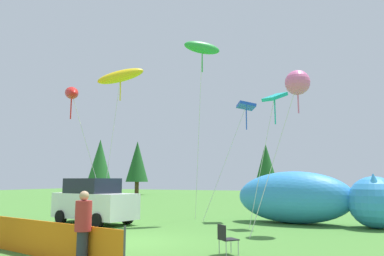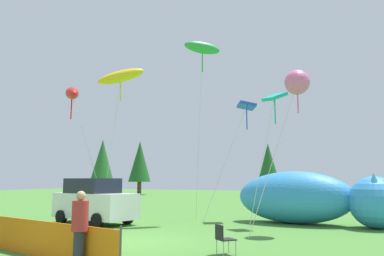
{
  "view_description": "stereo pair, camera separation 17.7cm",
  "coord_description": "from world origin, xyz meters",
  "px_view_note": "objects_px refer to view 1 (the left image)",
  "views": [
    {
      "loc": [
        7.25,
        -11.03,
        2.09
      ],
      "look_at": [
        -0.1,
        5.36,
        4.58
      ],
      "focal_mm": 35.0,
      "sensor_mm": 36.0,
      "label": 1
    },
    {
      "loc": [
        7.41,
        -10.96,
        2.09
      ],
      "look_at": [
        -0.1,
        5.36,
        4.58
      ],
      "focal_mm": 35.0,
      "sensor_mm": 36.0,
      "label": 2
    }
  ],
  "objects_px": {
    "kite_yellow_hero": "(121,77)",
    "kite_pink_octopus": "(297,83)",
    "folding_chair": "(226,237)",
    "kite_teal_diamond": "(274,99)",
    "kite_green_fish": "(202,49)",
    "spectator_in_black_shirt": "(83,226)",
    "parked_car": "(94,201)",
    "inflatable_cat": "(310,200)",
    "kite_red_lizard": "(72,93)",
    "kite_blue_box": "(246,108)"
  },
  "relations": [
    {
      "from": "spectator_in_black_shirt",
      "to": "kite_green_fish",
      "type": "distance_m",
      "value": 12.7
    },
    {
      "from": "folding_chair",
      "to": "spectator_in_black_shirt",
      "type": "height_order",
      "value": "spectator_in_black_shirt"
    },
    {
      "from": "kite_yellow_hero",
      "to": "kite_pink_octopus",
      "type": "height_order",
      "value": "kite_yellow_hero"
    },
    {
      "from": "parked_car",
      "to": "kite_red_lizard",
      "type": "height_order",
      "value": "kite_red_lizard"
    },
    {
      "from": "spectator_in_black_shirt",
      "to": "kite_red_lizard",
      "type": "distance_m",
      "value": 10.77
    },
    {
      "from": "kite_yellow_hero",
      "to": "kite_red_lizard",
      "type": "distance_m",
      "value": 2.63
    },
    {
      "from": "parked_car",
      "to": "spectator_in_black_shirt",
      "type": "xyz_separation_m",
      "value": [
        5.63,
        -7.41,
        -0.06
      ]
    },
    {
      "from": "parked_car",
      "to": "kite_teal_diamond",
      "type": "bearing_deg",
      "value": 30.08
    },
    {
      "from": "spectator_in_black_shirt",
      "to": "kite_blue_box",
      "type": "distance_m",
      "value": 12.98
    },
    {
      "from": "inflatable_cat",
      "to": "kite_blue_box",
      "type": "height_order",
      "value": "kite_blue_box"
    },
    {
      "from": "spectator_in_black_shirt",
      "to": "kite_green_fish",
      "type": "xyz_separation_m",
      "value": [
        -1.0,
        9.93,
        7.86
      ]
    },
    {
      "from": "kite_pink_octopus",
      "to": "kite_green_fish",
      "type": "bearing_deg",
      "value": 162.56
    },
    {
      "from": "spectator_in_black_shirt",
      "to": "kite_teal_diamond",
      "type": "distance_m",
      "value": 11.44
    },
    {
      "from": "folding_chair",
      "to": "kite_yellow_hero",
      "type": "distance_m",
      "value": 11.59
    },
    {
      "from": "kite_yellow_hero",
      "to": "kite_pink_octopus",
      "type": "bearing_deg",
      "value": -0.07
    },
    {
      "from": "kite_teal_diamond",
      "to": "kite_green_fish",
      "type": "bearing_deg",
      "value": -178.62
    },
    {
      "from": "kite_blue_box",
      "to": "kite_red_lizard",
      "type": "xyz_separation_m",
      "value": [
        -7.28,
        -5.34,
        0.36
      ]
    },
    {
      "from": "kite_yellow_hero",
      "to": "kite_teal_diamond",
      "type": "bearing_deg",
      "value": 12.15
    },
    {
      "from": "kite_teal_diamond",
      "to": "kite_green_fish",
      "type": "relative_size",
      "value": 0.67
    },
    {
      "from": "parked_car",
      "to": "kite_yellow_hero",
      "type": "distance_m",
      "value": 6.47
    },
    {
      "from": "parked_car",
      "to": "kite_green_fish",
      "type": "height_order",
      "value": "kite_green_fish"
    },
    {
      "from": "kite_blue_box",
      "to": "kite_yellow_hero",
      "type": "bearing_deg",
      "value": -147.41
    },
    {
      "from": "parked_car",
      "to": "kite_red_lizard",
      "type": "xyz_separation_m",
      "value": [
        -0.98,
        -0.76,
        5.25
      ]
    },
    {
      "from": "kite_teal_diamond",
      "to": "kite_pink_octopus",
      "type": "relative_size",
      "value": 0.94
    },
    {
      "from": "kite_pink_octopus",
      "to": "kite_green_fish",
      "type": "height_order",
      "value": "kite_green_fish"
    },
    {
      "from": "spectator_in_black_shirt",
      "to": "kite_red_lizard",
      "type": "xyz_separation_m",
      "value": [
        -6.6,
        6.65,
        5.31
      ]
    },
    {
      "from": "parked_car",
      "to": "kite_blue_box",
      "type": "xyz_separation_m",
      "value": [
        6.3,
        4.57,
        4.89
      ]
    },
    {
      "from": "inflatable_cat",
      "to": "folding_chair",
      "type": "bearing_deg",
      "value": -91.08
    },
    {
      "from": "kite_red_lizard",
      "to": "kite_green_fish",
      "type": "xyz_separation_m",
      "value": [
        5.6,
        3.28,
        2.55
      ]
    },
    {
      "from": "folding_chair",
      "to": "kite_green_fish",
      "type": "xyz_separation_m",
      "value": [
        -3.59,
        6.99,
        8.36
      ]
    },
    {
      "from": "folding_chair",
      "to": "kite_teal_diamond",
      "type": "bearing_deg",
      "value": 40.26
    },
    {
      "from": "parked_car",
      "to": "kite_blue_box",
      "type": "bearing_deg",
      "value": 48.54
    },
    {
      "from": "kite_teal_diamond",
      "to": "kite_green_fish",
      "type": "xyz_separation_m",
      "value": [
        -3.64,
        -0.09,
        2.99
      ]
    },
    {
      "from": "kite_red_lizard",
      "to": "kite_green_fish",
      "type": "relative_size",
      "value": 0.74
    },
    {
      "from": "folding_chair",
      "to": "inflatable_cat",
      "type": "relative_size",
      "value": 0.11
    },
    {
      "from": "kite_yellow_hero",
      "to": "kite_red_lizard",
      "type": "relative_size",
      "value": 1.18
    },
    {
      "from": "kite_teal_diamond",
      "to": "kite_yellow_hero",
      "type": "bearing_deg",
      "value": -167.85
    },
    {
      "from": "folding_chair",
      "to": "kite_red_lizard",
      "type": "relative_size",
      "value": 0.12
    },
    {
      "from": "inflatable_cat",
      "to": "kite_blue_box",
      "type": "distance_m",
      "value": 5.81
    },
    {
      "from": "spectator_in_black_shirt",
      "to": "parked_car",
      "type": "bearing_deg",
      "value": 127.21
    },
    {
      "from": "kite_pink_octopus",
      "to": "spectator_in_black_shirt",
      "type": "bearing_deg",
      "value": -115.29
    },
    {
      "from": "inflatable_cat",
      "to": "kite_teal_diamond",
      "type": "xyz_separation_m",
      "value": [
        -1.26,
        -1.38,
        4.71
      ]
    },
    {
      "from": "inflatable_cat",
      "to": "kite_pink_octopus",
      "type": "bearing_deg",
      "value": -81.12
    },
    {
      "from": "kite_yellow_hero",
      "to": "kite_blue_box",
      "type": "relative_size",
      "value": 1.3
    },
    {
      "from": "inflatable_cat",
      "to": "kite_pink_octopus",
      "type": "height_order",
      "value": "kite_pink_octopus"
    },
    {
      "from": "parked_car",
      "to": "kite_pink_octopus",
      "type": "height_order",
      "value": "kite_pink_octopus"
    },
    {
      "from": "kite_pink_octopus",
      "to": "kite_green_fish",
      "type": "xyz_separation_m",
      "value": [
        -4.96,
        1.56,
        2.75
      ]
    },
    {
      "from": "kite_pink_octopus",
      "to": "kite_red_lizard",
      "type": "bearing_deg",
      "value": -170.73
    },
    {
      "from": "inflatable_cat",
      "to": "kite_red_lizard",
      "type": "bearing_deg",
      "value": -147.99
    },
    {
      "from": "parked_car",
      "to": "kite_green_fish",
      "type": "bearing_deg",
      "value": 41.16
    }
  ]
}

